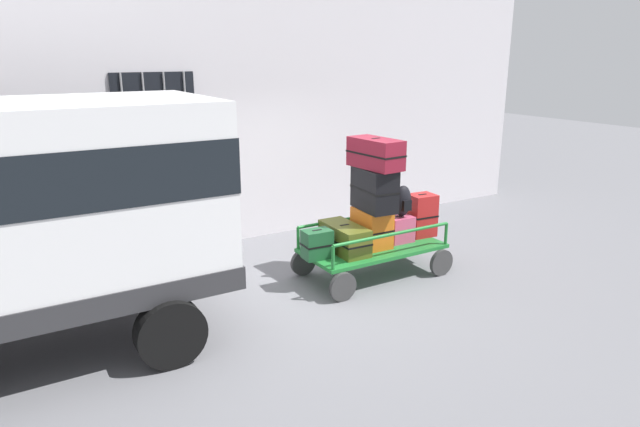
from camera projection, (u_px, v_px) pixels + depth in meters
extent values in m
plane|color=slate|center=(320.00, 285.00, 7.58)|extent=(40.00, 40.00, 0.00)
cube|color=silver|center=(240.00, 86.00, 8.94)|extent=(12.00, 0.30, 5.00)
cube|color=black|center=(156.00, 125.00, 8.24)|extent=(1.20, 0.04, 1.50)
cylinder|color=gray|center=(125.00, 127.00, 7.98)|extent=(0.03, 0.03, 1.50)
cylinder|color=gray|center=(146.00, 126.00, 8.13)|extent=(0.03, 0.03, 1.50)
cylinder|color=gray|center=(167.00, 124.00, 8.28)|extent=(0.03, 0.03, 1.50)
cylinder|color=gray|center=(187.00, 123.00, 8.43)|extent=(0.03, 0.03, 1.50)
cylinder|color=black|center=(171.00, 333.00, 5.54)|extent=(0.70, 0.22, 0.70)
cube|color=#1E722D|center=(373.00, 248.00, 7.81)|extent=(1.95, 0.97, 0.05)
cylinder|color=#383838|center=(441.00, 263.00, 7.86)|extent=(0.38, 0.06, 0.38)
cylinder|color=#383838|center=(396.00, 243.00, 8.69)|extent=(0.38, 0.06, 0.38)
cylinder|color=#383838|center=(343.00, 287.00, 7.04)|extent=(0.38, 0.06, 0.38)
cylinder|color=#383838|center=(303.00, 262.00, 7.87)|extent=(0.38, 0.06, 0.38)
cylinder|color=#1E722D|center=(446.00, 234.00, 7.85)|extent=(0.04, 0.04, 0.30)
cylinder|color=#1E722D|center=(405.00, 218.00, 8.59)|extent=(0.04, 0.04, 0.30)
cylinder|color=#1E722D|center=(333.00, 258.00, 6.93)|extent=(0.04, 0.04, 0.30)
cylinder|color=#1E722D|center=(298.00, 238.00, 7.66)|extent=(0.04, 0.04, 0.30)
cylinder|color=#1E722D|center=(393.00, 234.00, 7.35)|extent=(1.87, 0.04, 0.04)
cylinder|color=#1E722D|center=(355.00, 218.00, 8.08)|extent=(1.87, 0.04, 0.04)
cube|color=#194C28|center=(317.00, 244.00, 7.31)|extent=(0.38, 0.28, 0.38)
cube|color=black|center=(317.00, 244.00, 7.31)|extent=(0.39, 0.29, 0.02)
cube|color=black|center=(317.00, 231.00, 7.26)|extent=(0.13, 0.04, 0.02)
cube|color=#4C5119|center=(344.00, 238.00, 7.56)|extent=(0.39, 0.82, 0.37)
cube|color=black|center=(344.00, 238.00, 7.56)|extent=(0.40, 0.83, 0.02)
cube|color=black|center=(345.00, 225.00, 7.51)|extent=(0.13, 0.03, 0.02)
cube|color=orange|center=(372.00, 228.00, 7.75)|extent=(0.38, 0.55, 0.53)
cube|color=black|center=(372.00, 228.00, 7.75)|extent=(0.40, 0.56, 0.02)
cube|color=black|center=(372.00, 210.00, 7.68)|extent=(0.13, 0.03, 0.02)
cube|color=black|center=(374.00, 189.00, 7.57)|extent=(0.43, 0.72, 0.57)
cube|color=black|center=(374.00, 189.00, 7.57)|extent=(0.44, 0.73, 0.02)
cube|color=black|center=(375.00, 169.00, 7.50)|extent=(0.13, 0.04, 0.02)
cube|color=maroon|center=(375.00, 153.00, 7.44)|extent=(0.42, 0.82, 0.39)
cube|color=black|center=(375.00, 153.00, 7.44)|extent=(0.43, 0.83, 0.02)
cube|color=black|center=(376.00, 139.00, 7.38)|extent=(0.13, 0.04, 0.02)
cube|color=#CC4C72|center=(398.00, 229.00, 7.98)|extent=(0.37, 0.34, 0.37)
cube|color=black|center=(398.00, 229.00, 7.98)|extent=(0.38, 0.35, 0.02)
cube|color=black|center=(399.00, 217.00, 7.93)|extent=(0.13, 0.03, 0.02)
cube|color=#B21E1E|center=(421.00, 215.00, 8.19)|extent=(0.40, 0.34, 0.62)
cube|color=black|center=(421.00, 215.00, 8.19)|extent=(0.41, 0.35, 0.02)
cube|color=black|center=(422.00, 195.00, 8.10)|extent=(0.13, 0.04, 0.02)
ellipsoid|color=black|center=(403.00, 201.00, 7.85)|extent=(0.27, 0.19, 0.44)
cube|color=black|center=(407.00, 205.00, 7.79)|extent=(0.14, 0.06, 0.15)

